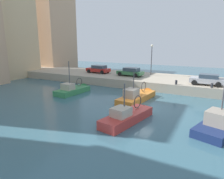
{
  "coord_description": "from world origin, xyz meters",
  "views": [
    {
      "loc": [
        -17.95,
        -6.38,
        6.26
      ],
      "look_at": [
        1.19,
        3.78,
        1.2
      ],
      "focal_mm": 32.05,
      "sensor_mm": 36.0,
      "label": 1
    }
  ],
  "objects_px": {
    "fishing_boat_navy": "(222,126)",
    "mooring_bollard_mid": "(176,82)",
    "parked_car_red": "(98,69)",
    "mooring_bollard_south": "(212,85)",
    "quay_streetlamp": "(152,55)",
    "fishing_boat_green": "(75,92)",
    "parked_car_silver": "(207,79)",
    "parked_car_green": "(131,72)",
    "fishing_boat_orange": "(138,99)",
    "fishing_boat_red": "(129,119)"
  },
  "relations": [
    {
      "from": "fishing_boat_red",
      "to": "parked_car_red",
      "type": "bearing_deg",
      "value": 39.25
    },
    {
      "from": "mooring_bollard_south",
      "to": "quay_streetlamp",
      "type": "bearing_deg",
      "value": 57.88
    },
    {
      "from": "fishing_boat_green",
      "to": "quay_streetlamp",
      "type": "xyz_separation_m",
      "value": [
        11.07,
        -6.63,
        4.34
      ]
    },
    {
      "from": "fishing_boat_orange",
      "to": "fishing_boat_red",
      "type": "xyz_separation_m",
      "value": [
        -6.24,
        -1.58,
        -0.01
      ]
    },
    {
      "from": "fishing_boat_red",
      "to": "fishing_boat_navy",
      "type": "relative_size",
      "value": 0.96
    },
    {
      "from": "fishing_boat_navy",
      "to": "mooring_bollard_south",
      "type": "relative_size",
      "value": 12.31
    },
    {
      "from": "fishing_boat_green",
      "to": "mooring_bollard_south",
      "type": "bearing_deg",
      "value": -70.86
    },
    {
      "from": "parked_car_red",
      "to": "mooring_bollard_south",
      "type": "relative_size",
      "value": 7.53
    },
    {
      "from": "fishing_boat_orange",
      "to": "mooring_bollard_mid",
      "type": "height_order",
      "value": "fishing_boat_orange"
    },
    {
      "from": "fishing_boat_navy",
      "to": "mooring_bollard_mid",
      "type": "bearing_deg",
      "value": 29.54
    },
    {
      "from": "fishing_boat_green",
      "to": "mooring_bollard_south",
      "type": "relative_size",
      "value": 10.37
    },
    {
      "from": "parked_car_green",
      "to": "mooring_bollard_south",
      "type": "xyz_separation_m",
      "value": [
        -3.44,
        -11.6,
        -0.4
      ]
    },
    {
      "from": "fishing_boat_green",
      "to": "fishing_boat_navy",
      "type": "bearing_deg",
      "value": -102.11
    },
    {
      "from": "fishing_boat_orange",
      "to": "parked_car_red",
      "type": "xyz_separation_m",
      "value": [
        8.61,
        10.55,
        1.76
      ]
    },
    {
      "from": "parked_car_red",
      "to": "quay_streetlamp",
      "type": "height_order",
      "value": "quay_streetlamp"
    },
    {
      "from": "fishing_boat_orange",
      "to": "quay_streetlamp",
      "type": "xyz_separation_m",
      "value": [
        10.36,
        1.79,
        4.33
      ]
    },
    {
      "from": "parked_car_green",
      "to": "quay_streetlamp",
      "type": "distance_m",
      "value": 4.27
    },
    {
      "from": "parked_car_green",
      "to": "quay_streetlamp",
      "type": "height_order",
      "value": "quay_streetlamp"
    },
    {
      "from": "fishing_boat_green",
      "to": "parked_car_silver",
      "type": "distance_m",
      "value": 16.66
    },
    {
      "from": "parked_car_red",
      "to": "mooring_bollard_mid",
      "type": "relative_size",
      "value": 7.53
    },
    {
      "from": "fishing_boat_green",
      "to": "mooring_bollard_mid",
      "type": "relative_size",
      "value": 10.37
    },
    {
      "from": "mooring_bollard_mid",
      "to": "fishing_boat_orange",
      "type": "bearing_deg",
      "value": 145.72
    },
    {
      "from": "fishing_boat_green",
      "to": "quay_streetlamp",
      "type": "height_order",
      "value": "quay_streetlamp"
    },
    {
      "from": "mooring_bollard_mid",
      "to": "fishing_boat_green",
      "type": "bearing_deg",
      "value": 115.01
    },
    {
      "from": "fishing_boat_navy",
      "to": "parked_car_green",
      "type": "distance_m",
      "value": 17.87
    },
    {
      "from": "parked_car_silver",
      "to": "mooring_bollard_mid",
      "type": "distance_m",
      "value": 3.76
    },
    {
      "from": "fishing_boat_orange",
      "to": "parked_car_silver",
      "type": "bearing_deg",
      "value": -46.7
    },
    {
      "from": "fishing_boat_navy",
      "to": "parked_car_silver",
      "type": "xyz_separation_m",
      "value": [
        10.54,
        1.7,
        1.74
      ]
    },
    {
      "from": "fishing_boat_navy",
      "to": "fishing_boat_green",
      "type": "bearing_deg",
      "value": 77.89
    },
    {
      "from": "fishing_boat_green",
      "to": "parked_car_silver",
      "type": "height_order",
      "value": "fishing_boat_green"
    },
    {
      "from": "parked_car_silver",
      "to": "fishing_boat_green",
      "type": "bearing_deg",
      "value": 114.81
    },
    {
      "from": "fishing_boat_red",
      "to": "parked_car_red",
      "type": "distance_m",
      "value": 19.26
    },
    {
      "from": "parked_car_red",
      "to": "fishing_boat_orange",
      "type": "bearing_deg",
      "value": -129.22
    },
    {
      "from": "fishing_boat_navy",
      "to": "parked_car_silver",
      "type": "distance_m",
      "value": 10.82
    },
    {
      "from": "mooring_bollard_mid",
      "to": "parked_car_red",
      "type": "bearing_deg",
      "value": 74.18
    },
    {
      "from": "fishing_boat_navy",
      "to": "mooring_bollard_mid",
      "type": "height_order",
      "value": "fishing_boat_navy"
    },
    {
      "from": "fishing_boat_red",
      "to": "parked_car_red",
      "type": "height_order",
      "value": "fishing_boat_red"
    },
    {
      "from": "mooring_bollard_south",
      "to": "mooring_bollard_mid",
      "type": "distance_m",
      "value": 4.0
    },
    {
      "from": "fishing_boat_navy",
      "to": "fishing_boat_red",
      "type": "bearing_deg",
      "value": 106.05
    },
    {
      "from": "fishing_boat_navy",
      "to": "parked_car_red",
      "type": "relative_size",
      "value": 1.63
    },
    {
      "from": "fishing_boat_red",
      "to": "mooring_bollard_mid",
      "type": "xyz_separation_m",
      "value": [
        10.95,
        -1.63,
        1.36
      ]
    },
    {
      "from": "fishing_boat_green",
      "to": "quay_streetlamp",
      "type": "distance_m",
      "value": 13.62
    },
    {
      "from": "parked_car_silver",
      "to": "mooring_bollard_south",
      "type": "relative_size",
      "value": 7.09
    },
    {
      "from": "parked_car_silver",
      "to": "mooring_bollard_south",
      "type": "xyz_separation_m",
      "value": [
        -1.53,
        -0.59,
        -0.42
      ]
    },
    {
      "from": "fishing_boat_green",
      "to": "parked_car_green",
      "type": "relative_size",
      "value": 1.36
    },
    {
      "from": "mooring_bollard_south",
      "to": "parked_car_silver",
      "type": "bearing_deg",
      "value": 21.16
    },
    {
      "from": "fishing_boat_orange",
      "to": "mooring_bollard_mid",
      "type": "distance_m",
      "value": 5.86
    },
    {
      "from": "fishing_boat_orange",
      "to": "parked_car_green",
      "type": "bearing_deg",
      "value": 28.28
    },
    {
      "from": "parked_car_green",
      "to": "parked_car_silver",
      "type": "bearing_deg",
      "value": -99.87
    },
    {
      "from": "fishing_boat_orange",
      "to": "parked_car_red",
      "type": "distance_m",
      "value": 13.73
    }
  ]
}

